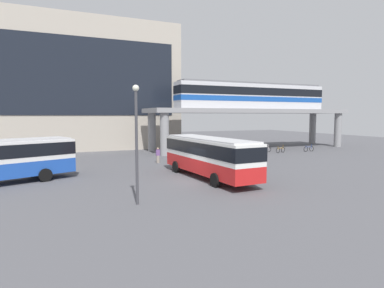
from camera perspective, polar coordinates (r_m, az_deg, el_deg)
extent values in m
plane|color=#515156|center=(34.09, -6.63, -3.40)|extent=(120.00, 120.00, 0.00)
cube|color=#B2A899|center=(54.16, -20.77, 9.25)|extent=(31.15, 15.27, 18.54)
cube|color=black|center=(46.61, -20.35, 11.15)|extent=(28.03, 0.10, 10.38)
cube|color=gray|center=(49.26, 10.34, 5.67)|extent=(31.37, 7.06, 0.60)
cylinder|color=gray|center=(40.41, -4.84, 1.71)|extent=(1.10, 1.10, 5.30)
cylinder|color=gray|center=(56.71, 24.14, 2.24)|extent=(1.10, 1.10, 5.30)
cylinder|color=gray|center=(45.61, -7.03, 2.07)|extent=(1.10, 1.10, 5.30)
cylinder|color=gray|center=(60.53, 20.33, 2.51)|extent=(1.10, 1.10, 5.30)
cube|color=silver|center=(49.44, 10.58, 8.10)|extent=(23.88, 2.90, 3.60)
cube|color=#194CA5|center=(49.42, 10.57, 7.68)|extent=(23.94, 2.96, 0.70)
cube|color=black|center=(49.48, 10.59, 8.93)|extent=(23.94, 2.96, 1.10)
cube|color=slate|center=(49.58, 10.62, 10.32)|extent=(22.93, 2.61, 0.24)
cube|color=red|center=(25.91, 2.91, -3.69)|extent=(3.20, 11.14, 1.10)
cube|color=white|center=(25.74, 2.92, -0.83)|extent=(3.20, 11.14, 1.50)
cube|color=black|center=(25.73, 2.92, -0.66)|extent=(3.25, 11.18, 0.96)
cube|color=silver|center=(25.67, 2.93, 0.97)|extent=(3.04, 10.58, 0.12)
cylinder|color=black|center=(28.52, -2.83, -4.00)|extent=(0.34, 1.02, 1.00)
cylinder|color=black|center=(29.63, 1.59, -3.66)|extent=(0.34, 1.02, 1.00)
cylinder|color=black|center=(22.76, 4.06, -6.32)|extent=(0.34, 1.02, 1.00)
cylinder|color=black|center=(24.13, 9.18, -5.72)|extent=(0.34, 1.02, 1.00)
cylinder|color=black|center=(26.97, -24.29, -4.97)|extent=(1.03, 0.63, 1.00)
cylinder|color=black|center=(29.29, -26.04, -4.27)|extent=(1.03, 0.63, 1.00)
torus|color=black|center=(45.59, 15.62, -1.00)|extent=(0.73, 0.23, 0.74)
torus|color=black|center=(44.77, 14.80, -1.09)|extent=(0.73, 0.23, 0.74)
cylinder|color=orange|center=(45.15, 15.22, -0.69)|extent=(1.03, 0.29, 0.05)
cylinder|color=orange|center=(44.74, 14.81, -0.70)|extent=(0.04, 0.04, 0.55)
cylinder|color=orange|center=(45.56, 15.63, -0.56)|extent=(0.04, 0.04, 0.65)
torus|color=black|center=(41.11, 9.48, -1.52)|extent=(0.74, 0.11, 0.74)
torus|color=black|center=(40.49, 8.29, -1.60)|extent=(0.74, 0.11, 0.74)
cylinder|color=#996626|center=(40.76, 8.90, -1.17)|extent=(1.05, 0.12, 0.05)
cylinder|color=#996626|center=(40.45, 8.30, -1.18)|extent=(0.04, 0.04, 0.55)
cylinder|color=#996626|center=(41.07, 9.49, -1.03)|extent=(0.04, 0.04, 0.65)
torus|color=black|center=(48.39, 20.17, -0.78)|extent=(0.74, 0.08, 0.74)
torus|color=black|center=(47.65, 19.28, -0.84)|extent=(0.74, 0.08, 0.74)
cylinder|color=#1E3FA5|center=(48.00, 19.74, -0.48)|extent=(1.05, 0.08, 0.05)
cylinder|color=#1E3FA5|center=(47.63, 19.29, -0.48)|extent=(0.04, 0.04, 0.55)
cylinder|color=#1E3FA5|center=(48.36, 20.18, -0.37)|extent=(0.04, 0.04, 0.65)
torus|color=black|center=(42.14, 6.21, -1.32)|extent=(0.74, 0.14, 0.74)
torus|color=black|center=(41.53, 5.04, -1.40)|extent=(0.74, 0.14, 0.74)
cylinder|color=black|center=(41.80, 5.63, -0.98)|extent=(1.05, 0.16, 0.05)
cylinder|color=black|center=(41.50, 5.04, -0.99)|extent=(0.04, 0.04, 0.55)
cylinder|color=black|center=(42.10, 6.22, -0.85)|extent=(0.04, 0.04, 0.65)
torus|color=black|center=(45.75, 13.21, -0.92)|extent=(0.70, 0.34, 0.74)
torus|color=black|center=(45.52, 11.93, -0.93)|extent=(0.70, 0.34, 0.74)
cylinder|color=silver|center=(45.60, 12.58, -0.58)|extent=(0.99, 0.46, 0.05)
cylinder|color=silver|center=(45.49, 11.94, -0.55)|extent=(0.04, 0.04, 0.55)
cylinder|color=silver|center=(45.72, 13.22, -0.49)|extent=(0.04, 0.04, 0.65)
cylinder|color=gray|center=(34.39, -5.97, -2.66)|extent=(0.32, 0.32, 0.79)
cube|color=#724C8C|center=(34.30, -5.98, -1.49)|extent=(0.43, 0.32, 0.62)
sphere|color=tan|center=(34.26, -5.98, -0.80)|extent=(0.21, 0.21, 0.21)
cylinder|color=#3F3F44|center=(18.23, -9.66, -0.78)|extent=(0.16, 0.16, 6.30)
sphere|color=silver|center=(18.20, -9.81, 9.61)|extent=(0.36, 0.36, 0.36)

